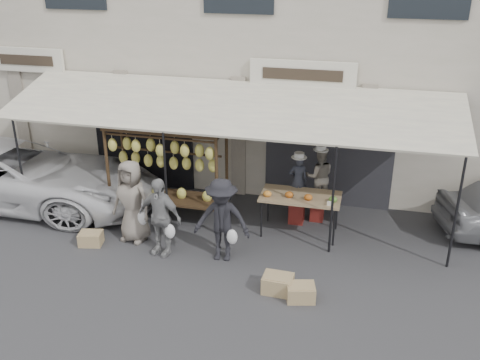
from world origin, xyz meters
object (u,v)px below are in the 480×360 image
at_px(banana_rack, 166,156).
at_px(vendor_left, 298,180).
at_px(customer_mid, 160,217).
at_px(crate_far, 91,238).
at_px(customer_left, 132,201).
at_px(crate_near_b, 301,292).
at_px(customer_right, 222,220).
at_px(crate_near_a, 278,284).
at_px(vendor_right, 319,176).
at_px(van, 3,158).
at_px(produce_table, 300,198).

relative_size(banana_rack, vendor_left, 2.27).
distance_m(banana_rack, customer_mid, 1.62).
distance_m(vendor_left, crate_far, 4.62).
bearing_deg(customer_left, banana_rack, 78.38).
relative_size(banana_rack, crate_near_b, 5.30).
distance_m(customer_left, crate_near_b, 4.04).
distance_m(customer_right, crate_near_a, 1.69).
bearing_deg(crate_near_b, crate_near_a, 161.93).
bearing_deg(customer_mid, customer_left, 165.12).
distance_m(vendor_left, customer_left, 3.62).
distance_m(vendor_right, crate_far, 5.11).
xyz_separation_m(banana_rack, customer_left, (-0.40, -1.01, -0.67)).
relative_size(vendor_right, van, 0.25).
distance_m(produce_table, customer_left, 3.55).
relative_size(produce_table, vendor_left, 1.48).
bearing_deg(vendor_right, customer_right, 39.16).
bearing_deg(crate_near_a, produce_table, 88.54).
height_order(customer_mid, crate_near_b, customer_mid).
relative_size(crate_far, van, 0.09).
distance_m(vendor_right, customer_right, 2.71).
xyz_separation_m(customer_left, crate_near_a, (3.31, -1.14, -0.73)).
bearing_deg(vendor_left, crate_far, 12.21).
bearing_deg(van, crate_far, -116.54).
relative_size(vendor_right, crate_near_a, 2.46).
distance_m(banana_rack, crate_near_b, 4.31).
distance_m(customer_mid, crate_far, 1.71).
bearing_deg(vendor_right, crate_far, 13.73).
bearing_deg(crate_far, crate_near_a, -9.79).
bearing_deg(crate_far, customer_right, 2.76).
height_order(customer_left, van, van).
xyz_separation_m(vendor_right, customer_left, (-3.68, -1.84, -0.18)).
xyz_separation_m(vendor_right, crate_far, (-4.48, -2.28, -0.94)).
relative_size(produce_table, crate_near_b, 3.46).
distance_m(vendor_right, van, 7.55).
xyz_separation_m(produce_table, vendor_left, (-0.13, 0.52, 0.17)).
bearing_deg(vendor_left, banana_rack, -2.74).
height_order(customer_mid, customer_right, customer_right).
bearing_deg(van, banana_rack, -90.93).
relative_size(vendor_right, crate_far, 2.85).
bearing_deg(crate_far, banana_rack, 50.42).
bearing_deg(vendor_right, van, -7.33).
xyz_separation_m(vendor_left, customer_right, (-1.21, -1.92, -0.17)).
bearing_deg(produce_table, customer_right, -133.80).
xyz_separation_m(vendor_left, customer_left, (-3.24, -1.62, -0.14)).
relative_size(customer_right, crate_near_a, 3.22).
distance_m(vendor_left, crate_near_a, 2.90).
distance_m(banana_rack, customer_left, 1.28).
relative_size(customer_left, crate_far, 3.86).
xyz_separation_m(crate_far, van, (-3.03, 1.50, 0.96)).
xyz_separation_m(customer_right, van, (-5.86, 1.37, 0.23)).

